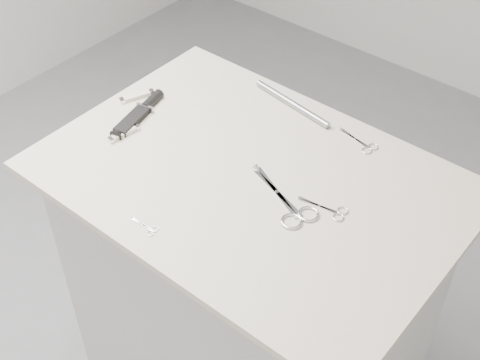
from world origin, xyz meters
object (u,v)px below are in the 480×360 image
Objects in this scene: embroidery_scissors_b at (363,144)px; pocket_knife_b at (137,96)px; embroidery_scissors_a at (331,211)px; sheathed_knife at (141,111)px; pocket_knife_a at (124,133)px; metal_rail at (292,104)px; large_shears at (291,208)px; plinth at (250,297)px; tiny_scissors at (147,228)px.

pocket_knife_b is (-0.59, -0.22, 0.00)m from embroidery_scissors_b.
embroidery_scissors_a is at bearing -69.46° from pocket_knife_b.
embroidery_scissors_a is at bearing -100.94° from sheathed_knife.
metal_rail reaches higher than pocket_knife_a.
plinth is at bearing -171.10° from large_shears.
embroidery_scissors_b reaches higher than plinth.
tiny_scissors is 0.28× the size of metal_rail.
pocket_knife_a is at bearing -166.15° from plinth.
embroidery_scissors_a is 1.19× the size of pocket_knife_b.
pocket_knife_b is (-0.58, 0.08, 0.00)m from large_shears.
large_shears reaches higher than embroidery_scissors_a.
embroidery_scissors_a reaches higher than plinth.
pocket_knife_b reaches higher than embroidery_scissors_a.
large_shears is 0.30m from embroidery_scissors_b.
pocket_knife_b is (-0.44, 0.05, 0.48)m from plinth.
metal_rail is at bearing -25.82° from pocket_knife_a.
tiny_scissors is at bearing -115.91° from pocket_knife_a.
plinth is 9.75× the size of pocket_knife_a.
large_shears is at bearing -79.59° from embroidery_scissors_b.
tiny_scissors is 0.57m from metal_rail.
sheathed_knife reaches higher than large_shears.
large_shears reaches higher than tiny_scissors.
tiny_scissors is at bearing -109.37° from large_shears.
plinth is 0.49m from large_shears.
sheathed_knife is 2.00× the size of pocket_knife_b.
metal_rail is (0.29, 0.28, 0.00)m from sheathed_knife.
tiny_scissors is (-0.28, -0.30, -0.00)m from embroidery_scissors_a.
metal_rail is (-0.23, 0.32, 0.01)m from large_shears.
pocket_knife_a reaches higher than plinth.
metal_rail reaches higher than embroidery_scissors_b.
tiny_scissors is at bearing -142.76° from embroidery_scissors_a.
plinth is at bearing -67.35° from pocket_knife_a.
plinth is 0.61m from sheathed_knife.
pocket_knife_a is (0.03, -0.09, -0.00)m from sheathed_knife.
embroidery_scissors_b is at bearing 110.02° from large_shears.
metal_rail is at bearing -173.02° from embroidery_scissors_b.
tiny_scissors is at bearing -104.21° from plinth.
tiny_scissors is (-0.22, -0.55, -0.00)m from embroidery_scissors_b.
sheathed_knife is at bearing 172.01° from embroidery_scissors_a.
sheathed_knife is (-0.38, 0.01, 0.48)m from plinth.
plinth is at bearing -72.45° from metal_rail.
plinth is 0.60m from pocket_knife_a.
metal_rail is at bearing -32.86° from pocket_knife_b.
pocket_knife_b is at bearing 43.19° from pocket_knife_a.
embroidery_scissors_a is 1.28× the size of pocket_knife_a.
embroidery_scissors_a is at bearing -41.10° from metal_rail.
pocket_knife_b is at bearing 136.60° from tiny_scissors.
pocket_knife_a reaches higher than embroidery_scissors_b.
embroidery_scissors_b is (-0.07, 0.25, -0.00)m from embroidery_scissors_a.
sheathed_knife is at bearing -135.82° from metal_rail.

